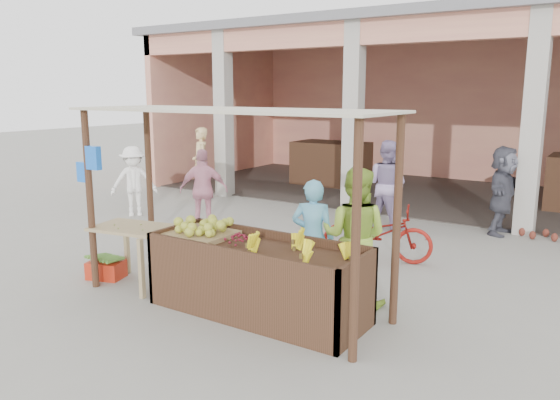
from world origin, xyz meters
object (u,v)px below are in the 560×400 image
Objects in this scene: fruit_stall at (257,281)px; motorcycle at (377,232)px; vendor_green at (355,233)px; vendor_blue at (313,234)px; red_crate at (106,270)px; side_table at (132,236)px.

motorcycle is at bearing 81.95° from fruit_stall.
vendor_blue is at bearing -9.31° from vendor_green.
fruit_stall reaches higher than red_crate.
vendor_green is 1.02× the size of motorcycle.
vendor_green reaches higher than fruit_stall.
fruit_stall is 1.45× the size of vendor_green.
vendor_blue reaches higher than red_crate.
side_table is 3.63m from motorcycle.
fruit_stall is at bearing 38.04° from vendor_green.
side_table is (-1.96, -0.12, 0.28)m from fruit_stall.
fruit_stall is 2.52m from red_crate.
fruit_stall is 2.33× the size of side_table.
fruit_stall is at bearing 153.79° from motorcycle.
vendor_green reaches higher than vendor_blue.
red_crate is 0.27× the size of motorcycle.
red_crate is 4.02m from motorcycle.
side_table is 0.69× the size of vendor_blue.
red_crate is (-0.55, -0.03, -0.56)m from side_table.
vendor_blue is (2.19, 1.02, 0.12)m from side_table.
fruit_stall is 1.48× the size of motorcycle.
vendor_blue reaches higher than motorcycle.
red_crate is 3.01m from vendor_blue.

